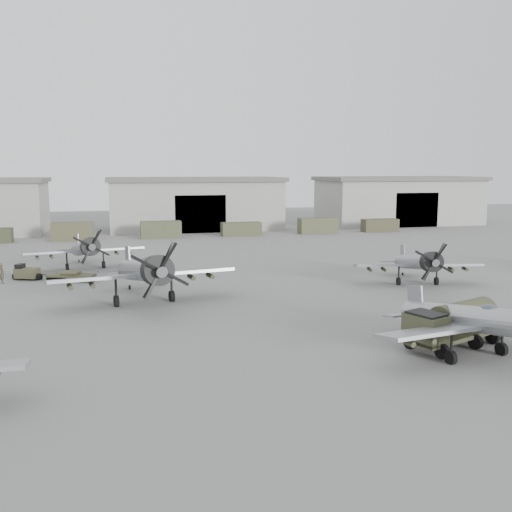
% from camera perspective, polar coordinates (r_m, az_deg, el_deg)
% --- Properties ---
extents(ground, '(220.00, 220.00, 0.00)m').
position_cam_1_polar(ground, '(38.35, 7.03, -6.56)').
color(ground, slate).
rests_on(ground, ground).
extents(hangar_center, '(29.00, 14.80, 8.70)m').
position_cam_1_polar(hangar_center, '(97.54, -6.17, 5.29)').
color(hangar_center, '#9A9A90').
rests_on(hangar_center, ground).
extents(hangar_right, '(29.00, 14.80, 8.70)m').
position_cam_1_polar(hangar_right, '(109.46, 14.03, 5.44)').
color(hangar_right, '#9A9A90').
rests_on(hangar_right, ground).
extents(support_truck_2, '(5.73, 2.20, 2.60)m').
position_cam_1_polar(support_truck_2, '(85.12, -17.87, 2.36)').
color(support_truck_2, '#48472F').
rests_on(support_truck_2, ground).
extents(support_truck_3, '(5.90, 2.20, 2.47)m').
position_cam_1_polar(support_truck_3, '(85.20, -9.49, 2.62)').
color(support_truck_3, '#434B31').
rests_on(support_truck_3, ground).
extents(support_truck_4, '(6.05, 2.20, 2.03)m').
position_cam_1_polar(support_truck_4, '(87.03, -1.50, 2.71)').
color(support_truck_4, '#44472E').
rests_on(support_truck_4, ground).
extents(support_truck_5, '(6.06, 2.20, 2.45)m').
position_cam_1_polar(support_truck_5, '(90.51, 6.19, 3.03)').
color(support_truck_5, '#484C31').
rests_on(support_truck_5, ground).
extents(support_truck_6, '(5.84, 2.20, 2.06)m').
position_cam_1_polar(support_truck_6, '(94.76, 12.28, 3.02)').
color(support_truck_6, '#3F3E29').
rests_on(support_truck_6, ground).
extents(aircraft_near_1, '(11.83, 10.64, 4.69)m').
position_cam_1_polar(aircraft_near_1, '(32.37, 21.53, -6.06)').
color(aircraft_near_1, '#9A9EA3').
rests_on(aircraft_near_1, ground).
extents(aircraft_mid_1, '(14.02, 12.61, 5.56)m').
position_cam_1_polar(aircraft_mid_1, '(43.23, -11.12, -1.49)').
color(aircraft_mid_1, gray).
rests_on(aircraft_mid_1, ground).
extents(aircraft_mid_2, '(11.17, 10.06, 4.44)m').
position_cam_1_polar(aircraft_mid_2, '(51.53, 15.96, -0.61)').
color(aircraft_mid_2, '#909398').
rests_on(aircraft_mid_2, ground).
extents(aircraft_far_0, '(11.94, 10.75, 4.74)m').
position_cam_1_polar(aircraft_far_0, '(59.81, -16.73, 0.73)').
color(aircraft_far_0, gray).
rests_on(aircraft_far_0, ground).
extents(fuel_tanker, '(6.84, 4.55, 2.51)m').
position_cam_1_polar(fuel_tanker, '(34.46, 19.08, -6.25)').
color(fuel_tanker, '#3A3C27').
rests_on(fuel_tanker, ground).
extents(tug_trailer, '(7.35, 4.05, 1.48)m').
position_cam_1_polar(tug_trailer, '(55.55, -20.47, -1.71)').
color(tug_trailer, '#45442D').
rests_on(tug_trailer, ground).
extents(ground_crew, '(0.63, 0.77, 1.84)m').
position_cam_1_polar(ground_crew, '(55.27, -24.06, -1.58)').
color(ground_crew, '#42412B').
rests_on(ground_crew, ground).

